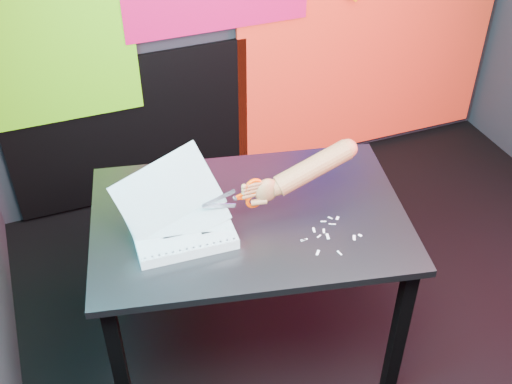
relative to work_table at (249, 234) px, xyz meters
name	(u,v)px	position (x,y,z in m)	size (l,w,h in m)	color
room	(437,80)	(0.53, -0.27, 0.69)	(3.01, 3.01, 2.71)	black
backdrop	(275,19)	(0.59, 1.20, 0.30)	(2.88, 0.05, 2.08)	red
work_table	(249,234)	(0.00, 0.00, 0.00)	(1.31, 1.00, 0.75)	black
printout_stack	(182,229)	(-0.26, -0.02, 0.12)	(0.41, 0.27, 0.34)	silver
scissors	(250,194)	(-0.01, -0.04, 0.23)	(0.23, 0.01, 0.13)	silver
hand_forearm	(305,171)	(0.20, -0.04, 0.27)	(0.44, 0.08, 0.19)	#AA693A
paper_clippings	(329,235)	(0.23, -0.21, 0.09)	(0.22, 0.20, 0.00)	silver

